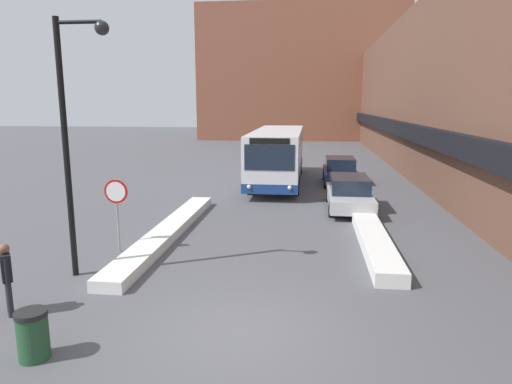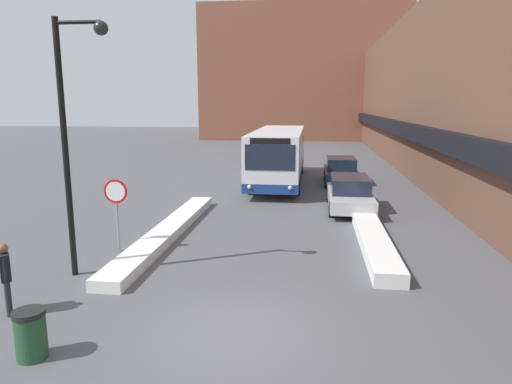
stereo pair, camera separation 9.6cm
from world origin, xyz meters
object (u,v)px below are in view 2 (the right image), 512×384
(city_bus, at_px, (279,155))
(stop_sign, at_px, (116,200))
(parked_car_front, at_px, (350,193))
(trash_bin, at_px, (31,334))
(street_lamp, at_px, (73,123))
(pedestrian, at_px, (5,272))
(parked_car_middle, at_px, (341,171))

(city_bus, height_order, stop_sign, city_bus)
(parked_car_front, height_order, trash_bin, parked_car_front)
(city_bus, relative_size, trash_bin, 12.12)
(city_bus, relative_size, street_lamp, 1.69)
(parked_car_front, height_order, street_lamp, street_lamp)
(city_bus, xyz_separation_m, pedestrian, (-4.77, -17.95, -0.70))
(trash_bin, bearing_deg, parked_car_middle, 70.96)
(city_bus, relative_size, stop_sign, 4.90)
(parked_car_front, relative_size, street_lamp, 0.70)
(parked_car_front, relative_size, trash_bin, 5.03)
(parked_car_middle, distance_m, stop_sign, 15.67)
(stop_sign, height_order, street_lamp, street_lamp)
(parked_car_front, relative_size, pedestrian, 2.88)
(street_lamp, bearing_deg, trash_bin, -74.97)
(city_bus, distance_m, parked_car_front, 7.50)
(street_lamp, relative_size, pedestrian, 4.11)
(street_lamp, height_order, pedestrian, street_lamp)
(parked_car_middle, xyz_separation_m, stop_sign, (-7.81, -13.56, 0.94))
(pedestrian, relative_size, trash_bin, 1.75)
(city_bus, height_order, trash_bin, city_bus)
(parked_car_front, distance_m, stop_sign, 10.48)
(street_lamp, xyz_separation_m, trash_bin, (1.10, -4.09, -3.71))
(parked_car_middle, xyz_separation_m, pedestrian, (-8.43, -18.11, 0.23))
(street_lamp, relative_size, trash_bin, 7.19)
(stop_sign, relative_size, pedestrian, 1.41)
(parked_car_middle, bearing_deg, parked_car_front, -90.00)
(street_lamp, bearing_deg, parked_car_front, 48.72)
(street_lamp, distance_m, pedestrian, 4.06)
(pedestrian, bearing_deg, stop_sign, 133.24)
(parked_car_middle, relative_size, trash_bin, 4.65)
(parked_car_front, xyz_separation_m, parked_car_middle, (0.00, 6.64, 0.02))
(parked_car_front, height_order, parked_car_middle, parked_car_middle)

